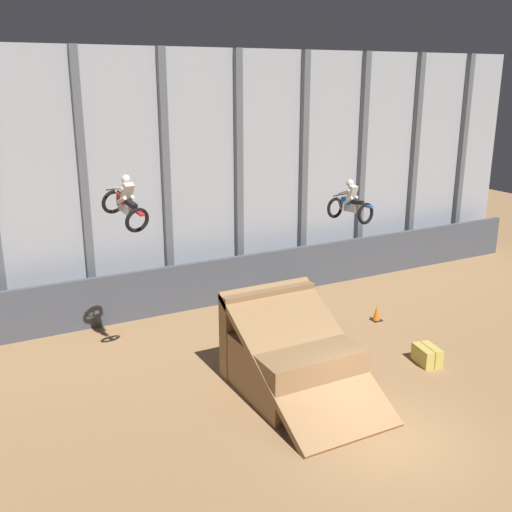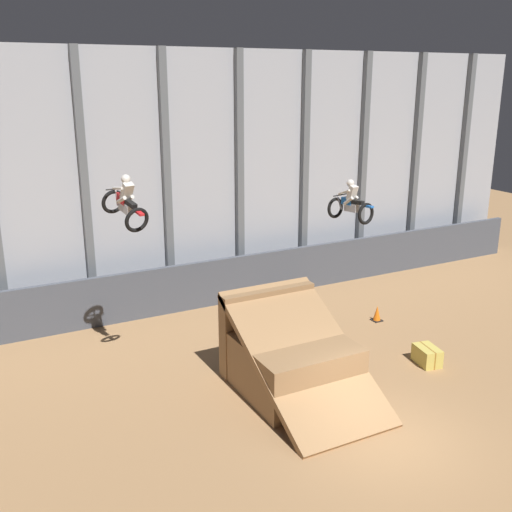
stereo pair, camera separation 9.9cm
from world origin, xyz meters
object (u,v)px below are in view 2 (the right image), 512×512
at_px(dirt_ramp, 288,356).
at_px(hay_bale_trackside, 427,355).
at_px(traffic_cone_near_ramp, 377,313).
at_px(rider_bike_left_air, 125,203).
at_px(rider_bike_right_air, 351,204).

bearing_deg(dirt_ramp, hay_bale_trackside, -10.48).
height_order(traffic_cone_near_ramp, hay_bale_trackside, traffic_cone_near_ramp).
distance_m(dirt_ramp, rider_bike_left_air, 6.36).
relative_size(rider_bike_left_air, hay_bale_trackside, 1.89).
height_order(dirt_ramp, rider_bike_right_air, rider_bike_right_air).
relative_size(dirt_ramp, rider_bike_right_air, 2.72).
bearing_deg(traffic_cone_near_ramp, rider_bike_left_air, 178.43).
distance_m(rider_bike_left_air, traffic_cone_near_ramp, 10.34).
distance_m(dirt_ramp, traffic_cone_near_ramp, 6.03).
bearing_deg(dirt_ramp, traffic_cone_near_ramp, 26.21).
xyz_separation_m(dirt_ramp, rider_bike_right_air, (3.96, 2.66, 3.58)).
distance_m(traffic_cone_near_ramp, hay_bale_trackside, 3.59).
bearing_deg(dirt_ramp, rider_bike_right_air, 33.90).
distance_m(dirt_ramp, rider_bike_right_air, 5.96).
xyz_separation_m(dirt_ramp, hay_bale_trackside, (4.56, -0.84, -0.66)).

